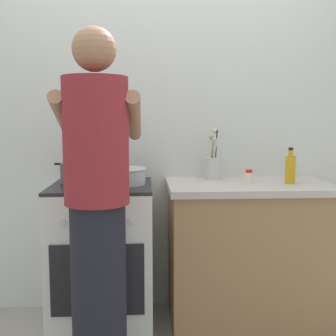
{
  "coord_description": "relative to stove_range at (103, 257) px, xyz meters",
  "views": [
    {
      "loc": [
        -0.09,
        -2.36,
        1.29
      ],
      "look_at": [
        0.05,
        0.12,
        1.0
      ],
      "focal_mm": 44.69,
      "sensor_mm": 36.0,
      "label": 1
    }
  ],
  "objects": [
    {
      "name": "countertop",
      "position": [
        0.9,
        0.0,
        0.0
      ],
      "size": [
        1.0,
        0.6,
        0.9
      ],
      "color": "#99724C",
      "rests_on": "ground"
    },
    {
      "name": "person",
      "position": [
        0.04,
        -0.57,
        0.41
      ],
      "size": [
        0.41,
        0.5,
        1.7
      ],
      "color": "black",
      "rests_on": "ground"
    },
    {
      "name": "spice_bottle",
      "position": [
        0.9,
        0.0,
        0.49
      ],
      "size": [
        0.04,
        0.04,
        0.08
      ],
      "color": "silver",
      "rests_on": "countertop"
    },
    {
      "name": "pot",
      "position": [
        -0.14,
        0.01,
        0.52
      ],
      "size": [
        0.27,
        0.21,
        0.13
      ],
      "color": "#38383D",
      "rests_on": "stove_range"
    },
    {
      "name": "mixing_bowl",
      "position": [
        0.14,
        -0.0,
        0.51
      ],
      "size": [
        0.26,
        0.26,
        0.1
      ],
      "color": "#B7B7BC",
      "rests_on": "stove_range"
    },
    {
      "name": "utensil_crock",
      "position": [
        0.7,
        0.18,
        0.55
      ],
      "size": [
        0.1,
        0.1,
        0.33
      ],
      "color": "silver",
      "rests_on": "countertop"
    },
    {
      "name": "oil_bottle",
      "position": [
        1.14,
        -0.03,
        0.54
      ],
      "size": [
        0.06,
        0.06,
        0.22
      ],
      "color": "gold",
      "rests_on": "countertop"
    },
    {
      "name": "stove_range",
      "position": [
        0.0,
        0.0,
        0.0
      ],
      "size": [
        0.6,
        0.62,
        0.9
      ],
      "color": "white",
      "rests_on": "ground"
    },
    {
      "name": "back_wall",
      "position": [
        0.55,
        0.35,
        0.8
      ],
      "size": [
        3.2,
        0.1,
        2.5
      ],
      "color": "silver",
      "rests_on": "ground"
    }
  ]
}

